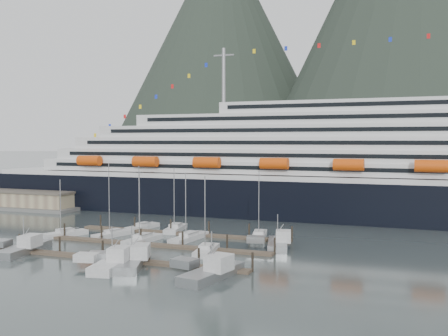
{
  "coord_description": "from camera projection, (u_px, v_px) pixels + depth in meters",
  "views": [
    {
      "loc": [
        43.09,
        -84.79,
        20.15
      ],
      "look_at": [
        2.59,
        22.0,
        14.16
      ],
      "focal_mm": 42.0,
      "sensor_mm": 36.0,
      "label": 1
    }
  ],
  "objects": [
    {
      "name": "ground",
      "position": [
        168.0,
        251.0,
        95.48
      ],
      "size": [
        1600.0,
        1600.0,
        0.0
      ],
      "primitive_type": "plane",
      "color": "#3F4A4A",
      "rests_on": "ground"
    },
    {
      "name": "mountains",
      "position": [
        433.0,
        19.0,
        617.89
      ],
      "size": [
        870.0,
        440.0,
        420.0
      ],
      "color": "#222D23",
      "rests_on": "ground"
    },
    {
      "name": "cruise_ship",
      "position": [
        368.0,
        172.0,
        135.52
      ],
      "size": [
        210.0,
        30.4,
        50.3
      ],
      "color": "black",
      "rests_on": "ground"
    },
    {
      "name": "warehouse",
      "position": [
        19.0,
        199.0,
        160.08
      ],
      "size": [
        46.0,
        20.0,
        5.8
      ],
      "color": "#595956",
      "rests_on": "ground"
    },
    {
      "name": "dock_near",
      "position": [
        115.0,
        259.0,
        87.92
      ],
      "size": [
        48.18,
        2.28,
        3.2
      ],
      "color": "#403629",
      "rests_on": "ground"
    },
    {
      "name": "dock_mid",
      "position": [
        152.0,
        244.0,
        100.06
      ],
      "size": [
        48.18,
        2.28,
        3.2
      ],
      "color": "#403629",
      "rests_on": "ground"
    },
    {
      "name": "dock_far",
      "position": [
        181.0,
        233.0,
        112.2
      ],
      "size": [
        48.18,
        2.28,
        3.2
      ],
      "color": "#403629",
      "rests_on": "ground"
    },
    {
      "name": "sailboat_a",
      "position": [
        65.0,
        234.0,
        110.2
      ],
      "size": [
        6.54,
        9.79,
        12.55
      ],
      "rotation": [
        0.0,
        0.0,
        1.13
      ],
      "color": "#B3B3B3",
      "rests_on": "ground"
    },
    {
      "name": "sailboat_b",
      "position": [
        113.0,
        234.0,
        110.03
      ],
      "size": [
        5.1,
        10.13,
        15.91
      ],
      "rotation": [
        0.0,
        0.0,
        1.3
      ],
      "color": "#B3B3B3",
      "rests_on": "ground"
    },
    {
      "name": "sailboat_c",
      "position": [
        143.0,
        240.0,
        103.71
      ],
      "size": [
        3.87,
        10.73,
        15.76
      ],
      "rotation": [
        0.0,
        0.0,
        1.47
      ],
      "color": "#B3B3B3",
      "rests_on": "ground"
    },
    {
      "name": "sailboat_d",
      "position": [
        189.0,
        238.0,
        105.88
      ],
      "size": [
        4.07,
        12.12,
        14.31
      ],
      "rotation": [
        0.0,
        0.0,
        1.46
      ],
      "color": "#B3B3B3",
      "rests_on": "ground"
    },
    {
      "name": "sailboat_e",
      "position": [
        143.0,
        227.0,
        119.38
      ],
      "size": [
        4.28,
        9.73,
        13.68
      ],
      "rotation": [
        0.0,
        0.0,
        1.37
      ],
      "color": "#B3B3B3",
      "rests_on": "ground"
    },
    {
      "name": "sailboat_f",
      "position": [
        175.0,
        229.0,
        116.54
      ],
      "size": [
        4.55,
        10.23,
        14.66
      ],
      "rotation": [
        0.0,
        0.0,
        1.75
      ],
      "color": "#B3B3B3",
      "rests_on": "ground"
    },
    {
      "name": "sailboat_g",
      "position": [
        259.0,
        236.0,
        108.09
      ],
      "size": [
        4.97,
        11.1,
        14.4
      ],
      "rotation": [
        0.0,
        0.0,
        1.79
      ],
      "color": "#B3B3B3",
      "rests_on": "ground"
    },
    {
      "name": "sailboat_h",
      "position": [
        206.0,
        251.0,
        93.62
      ],
      "size": [
        4.18,
        9.91,
        14.44
      ],
      "rotation": [
        0.0,
        0.0,
        1.72
      ],
      "color": "#B3B3B3",
      "rests_on": "ground"
    },
    {
      "name": "trawler_a",
      "position": [
        23.0,
        248.0,
        93.91
      ],
      "size": [
        9.51,
        13.09,
        7.01
      ],
      "rotation": [
        0.0,
        0.0,
        1.7
      ],
      "color": "#929597",
      "rests_on": "ground"
    },
    {
      "name": "trawler_b",
      "position": [
        112.0,
        263.0,
        82.21
      ],
      "size": [
        9.03,
        11.82,
        7.38
      ],
      "rotation": [
        0.0,
        0.0,
        1.75
      ],
      "color": "#B3B3B3",
      "rests_on": "ground"
    },
    {
      "name": "trawler_c",
      "position": [
        131.0,
        260.0,
        84.38
      ],
      "size": [
        11.31,
        14.26,
        7.11
      ],
      "rotation": [
        0.0,
        0.0,
        1.95
      ],
      "color": "#929597",
      "rests_on": "ground"
    },
    {
      "name": "trawler_d",
      "position": [
        211.0,
        272.0,
        76.61
      ],
      "size": [
        9.89,
        13.26,
        7.63
      ],
      "rotation": [
        0.0,
        0.0,
        1.38
      ],
      "color": "#929597",
      "rests_on": "ground"
    },
    {
      "name": "trawler_e",
      "position": [
        277.0,
        243.0,
        98.15
      ],
      "size": [
        8.93,
        11.33,
        7.01
      ],
      "rotation": [
        0.0,
        0.0,
        1.82
      ],
      "color": "#929597",
      "rests_on": "ground"
    }
  ]
}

